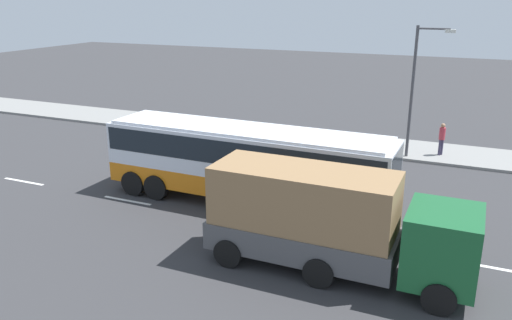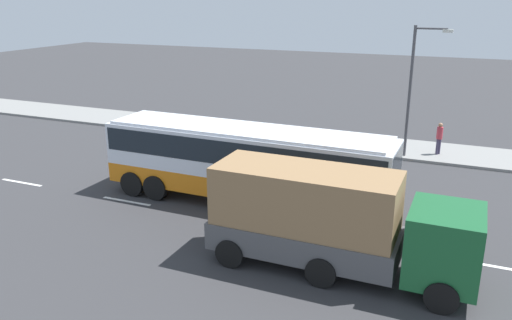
# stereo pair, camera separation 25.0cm
# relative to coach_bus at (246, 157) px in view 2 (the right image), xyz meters

# --- Properties ---
(ground_plane) EXTENTS (120.00, 120.00, 0.00)m
(ground_plane) POSITION_rel_coach_bus_xyz_m (0.04, 0.82, -2.04)
(ground_plane) COLOR #333335
(sidewalk_curb) EXTENTS (80.00, 4.00, 0.15)m
(sidewalk_curb) POSITION_rel_coach_bus_xyz_m (0.04, 10.63, -1.97)
(sidewalk_curb) COLOR gray
(sidewalk_curb) RESTS_ON ground_plane
(lane_centreline) EXTENTS (38.62, 0.16, 0.01)m
(lane_centreline) POSITION_rel_coach_bus_xyz_m (3.91, -1.83, -2.04)
(lane_centreline) COLOR white
(lane_centreline) RESTS_ON ground_plane
(coach_bus) EXTENTS (12.29, 2.96, 3.27)m
(coach_bus) POSITION_rel_coach_bus_xyz_m (0.00, 0.00, 0.00)
(coach_bus) COLOR orange
(coach_bus) RESTS_ON ground_plane
(cargo_truck) EXTENTS (8.31, 2.61, 3.27)m
(cargo_truck) POSITION_rel_coach_bus_xyz_m (4.77, -4.06, -0.29)
(cargo_truck) COLOR #19592D
(cargo_truck) RESTS_ON ground_plane
(pedestrian_near_curb) EXTENTS (0.32, 0.32, 1.75)m
(pedestrian_near_curb) POSITION_rel_coach_bus_xyz_m (7.01, 10.08, -0.87)
(pedestrian_near_curb) COLOR #38334C
(pedestrian_near_curb) RESTS_ON sidewalk_curb
(street_lamp) EXTENTS (1.89, 0.24, 6.86)m
(street_lamp) POSITION_rel_coach_bus_xyz_m (5.55, 9.13, 2.07)
(street_lamp) COLOR #47474C
(street_lamp) RESTS_ON sidewalk_curb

